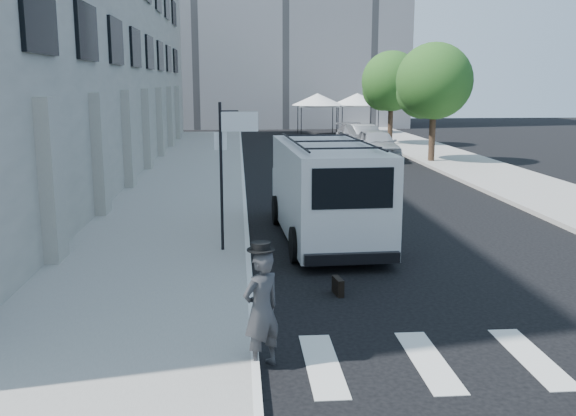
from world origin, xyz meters
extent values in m
plane|color=black|center=(0.00, 0.00, 0.00)|extent=(120.00, 120.00, 0.00)
cube|color=gray|center=(-4.25, 16.00, 0.07)|extent=(4.50, 48.00, 0.15)
cube|color=gray|center=(9.00, 20.00, 0.07)|extent=(4.00, 56.00, 0.15)
cube|color=gray|center=(-11.50, 18.00, 6.00)|extent=(10.00, 44.00, 12.00)
cylinder|color=black|center=(-2.60, 3.20, 1.90)|extent=(0.07, 0.07, 3.50)
cube|color=white|center=(-2.60, 3.22, 2.75)|extent=(0.30, 0.03, 0.42)
cube|color=white|center=(-2.15, 3.20, 3.20)|extent=(0.85, 0.06, 0.45)
cylinder|color=black|center=(7.60, 20.00, 1.40)|extent=(0.32, 0.32, 2.80)
sphere|color=#1C511A|center=(7.60, 20.00, 4.13)|extent=(3.80, 3.80, 3.80)
sphere|color=#1C511A|center=(7.20, 20.60, 3.56)|extent=(2.66, 2.66, 2.66)
cylinder|color=black|center=(7.60, 29.00, 1.40)|extent=(0.32, 0.32, 2.80)
sphere|color=#1C511A|center=(7.60, 29.00, 4.13)|extent=(3.80, 3.80, 3.80)
sphere|color=#1C511A|center=(7.20, 29.60, 3.56)|extent=(2.66, 2.66, 2.66)
cylinder|color=black|center=(2.60, 36.60, 1.10)|extent=(0.06, 0.06, 2.20)
cylinder|color=black|center=(5.40, 36.60, 1.10)|extent=(0.06, 0.06, 2.20)
cylinder|color=black|center=(2.60, 39.40, 1.10)|extent=(0.06, 0.06, 2.20)
cylinder|color=black|center=(5.40, 39.40, 1.10)|extent=(0.06, 0.06, 2.20)
cube|color=white|center=(4.00, 38.00, 2.25)|extent=(3.00, 3.00, 0.12)
cone|color=white|center=(4.00, 38.00, 2.75)|extent=(4.00, 4.00, 0.90)
cylinder|color=black|center=(5.80, 37.10, 1.10)|extent=(0.06, 0.06, 2.20)
cylinder|color=black|center=(8.60, 37.10, 1.10)|extent=(0.06, 0.06, 2.20)
cylinder|color=black|center=(5.80, 39.90, 1.10)|extent=(0.06, 0.06, 2.20)
cylinder|color=black|center=(8.60, 39.90, 1.10)|extent=(0.06, 0.06, 2.20)
cube|color=white|center=(7.20, 38.50, 2.25)|extent=(3.00, 3.00, 0.12)
cone|color=white|center=(7.20, 38.50, 2.75)|extent=(4.00, 4.00, 0.90)
imported|color=#37373A|center=(-1.90, -3.00, 0.88)|extent=(0.77, 0.73, 1.77)
cube|color=black|center=(-0.28, 0.13, 0.17)|extent=(0.19, 0.45, 0.34)
cube|color=black|center=(-0.47, 2.31, 0.32)|extent=(0.38, 0.50, 0.65)
cylinder|color=black|center=(-0.62, 2.48, 0.93)|extent=(0.02, 0.02, 0.61)
cylinder|color=black|center=(-0.41, 2.53, 0.93)|extent=(0.02, 0.02, 0.61)
cube|color=black|center=(-0.51, 2.50, 1.23)|extent=(0.25, 0.09, 0.03)
cube|color=silver|center=(0.09, 4.50, 1.36)|extent=(2.47, 6.07, 2.33)
cube|color=silver|center=(-0.05, 7.76, 0.83)|extent=(2.15, 1.09, 1.22)
cube|color=black|center=(0.22, 1.53, 1.88)|extent=(1.77, 0.17, 0.89)
cylinder|color=black|center=(-1.05, 6.56, 0.42)|extent=(0.35, 0.85, 0.84)
cylinder|color=black|center=(1.05, 6.65, 0.42)|extent=(0.35, 0.85, 0.84)
cylinder|color=black|center=(-0.87, 2.46, 0.42)|extent=(0.35, 0.85, 0.84)
cylinder|color=black|center=(1.23, 2.55, 0.42)|extent=(0.35, 0.85, 0.84)
imported|color=#A9ABB1|center=(5.18, 21.99, 0.82)|extent=(1.99, 4.82, 1.63)
imported|color=slate|center=(5.60, 27.61, 0.74)|extent=(2.13, 4.67, 1.48)
imported|color=gray|center=(5.27, 29.08, 0.71)|extent=(2.04, 4.92, 1.42)
camera|label=1|loc=(-2.20, -11.79, 4.12)|focal=40.00mm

